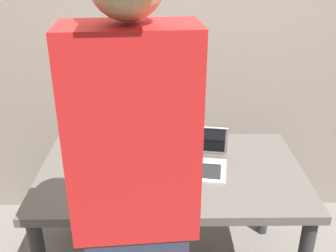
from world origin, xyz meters
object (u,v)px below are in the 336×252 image
object	(u,v)px
beer_bottle_amber	(125,141)
person_figure	(136,212)
beer_bottle_dark	(100,140)
laptop	(195,158)

from	to	relation	value
beer_bottle_amber	person_figure	bearing A→B (deg)	-81.96
person_figure	beer_bottle_dark	bearing A→B (deg)	107.39
laptop	beer_bottle_amber	size ratio (longest dim) A/B	1.40
beer_bottle_amber	beer_bottle_dark	world-z (taller)	beer_bottle_dark
beer_bottle_dark	beer_bottle_amber	bearing A→B (deg)	-4.18
laptop	beer_bottle_amber	xyz separation A→B (m)	(-0.38, 0.08, 0.06)
beer_bottle_amber	person_figure	world-z (taller)	person_figure
laptop	beer_bottle_dark	bearing A→B (deg)	170.00
person_figure	laptop	bearing A→B (deg)	69.88
beer_bottle_amber	laptop	bearing A→B (deg)	-12.13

